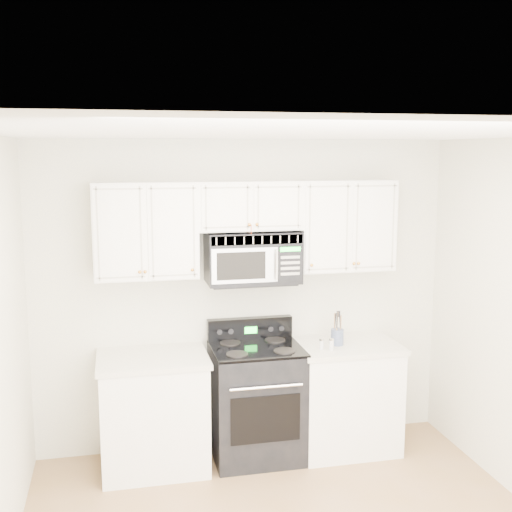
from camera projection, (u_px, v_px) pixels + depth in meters
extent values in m
cube|color=white|center=(307.00, 133.00, 3.53)|extent=(3.50, 3.50, 0.01)
cube|color=#EEE8C1|center=(244.00, 295.00, 5.42)|extent=(3.50, 0.01, 2.60)
cube|color=white|center=(154.00, 414.00, 5.08)|extent=(0.82, 0.63, 0.88)
cube|color=silver|center=(153.00, 359.00, 5.01)|extent=(0.86, 0.65, 0.04)
cube|color=black|center=(155.00, 458.00, 5.18)|extent=(0.82, 0.55, 0.10)
cube|color=white|center=(345.00, 398.00, 5.43)|extent=(0.82, 0.63, 0.88)
cube|color=silver|center=(346.00, 345.00, 5.35)|extent=(0.86, 0.65, 0.04)
cube|color=black|center=(342.00, 439.00, 5.53)|extent=(0.82, 0.55, 0.10)
cube|color=black|center=(257.00, 403.00, 5.27)|extent=(0.72, 0.62, 0.92)
cube|color=black|center=(266.00, 419.00, 4.96)|extent=(0.55, 0.01, 0.38)
cylinder|color=silver|center=(266.00, 387.00, 4.90)|extent=(0.57, 0.02, 0.02)
cube|color=black|center=(257.00, 348.00, 5.19)|extent=(0.72, 0.62, 0.02)
cube|color=black|center=(250.00, 329.00, 5.44)|extent=(0.72, 0.08, 0.19)
cube|color=#1EEE32|center=(251.00, 330.00, 5.39)|extent=(0.10, 0.00, 0.06)
cube|color=white|center=(145.00, 230.00, 4.99)|extent=(0.80, 0.33, 0.75)
cube|color=white|center=(344.00, 225.00, 5.34)|extent=(0.80, 0.33, 0.75)
cube|color=white|center=(248.00, 205.00, 5.14)|extent=(0.84, 0.33, 0.39)
sphere|color=#C7822B|center=(145.00, 272.00, 4.85)|extent=(0.03, 0.03, 0.03)
sphere|color=#C7822B|center=(192.00, 270.00, 4.93)|extent=(0.03, 0.03, 0.03)
sphere|color=#C7822B|center=(312.00, 265.00, 5.14)|extent=(0.03, 0.03, 0.03)
sphere|color=#C7822B|center=(354.00, 264.00, 5.21)|extent=(0.03, 0.03, 0.03)
sphere|color=#C7822B|center=(250.00, 225.00, 4.97)|extent=(0.03, 0.03, 0.03)
sphere|color=#C7822B|center=(257.00, 224.00, 4.99)|extent=(0.03, 0.03, 0.03)
cylinder|color=#B52A0F|center=(251.00, 232.00, 4.98)|extent=(0.00, 0.00, 0.11)
sphere|color=#C7822B|center=(251.00, 239.00, 4.99)|extent=(0.04, 0.04, 0.04)
cube|color=black|center=(253.00, 257.00, 5.19)|extent=(0.75, 0.38, 0.41)
cube|color=#B4AEA3|center=(257.00, 240.00, 4.99)|extent=(0.73, 0.01, 0.07)
cube|color=#ACACAC|center=(245.00, 266.00, 4.99)|extent=(0.53, 0.01, 0.28)
cube|color=black|center=(241.00, 266.00, 4.98)|extent=(0.39, 0.01, 0.22)
cube|color=black|center=(290.00, 264.00, 5.07)|extent=(0.21, 0.01, 0.28)
cube|color=#1EEE32|center=(290.00, 249.00, 5.04)|extent=(0.17, 0.00, 0.03)
cylinder|color=silver|center=(277.00, 265.00, 5.01)|extent=(0.02, 0.02, 0.24)
cylinder|color=slate|center=(337.00, 337.00, 5.30)|extent=(0.11, 0.11, 0.13)
cylinder|color=#A2754A|center=(341.00, 329.00, 5.29)|extent=(0.01, 0.01, 0.23)
cylinder|color=black|center=(335.00, 327.00, 5.30)|extent=(0.01, 0.01, 0.25)
cylinder|color=#A2754A|center=(337.00, 328.00, 5.25)|extent=(0.01, 0.01, 0.27)
cylinder|color=black|center=(341.00, 329.00, 5.29)|extent=(0.01, 0.01, 0.23)
cylinder|color=#A2754A|center=(335.00, 327.00, 5.30)|extent=(0.01, 0.01, 0.25)
cylinder|color=black|center=(337.00, 328.00, 5.25)|extent=(0.01, 0.01, 0.27)
cylinder|color=silver|center=(322.00, 345.00, 5.18)|extent=(0.04, 0.04, 0.07)
cylinder|color=silver|center=(322.00, 340.00, 5.17)|extent=(0.04, 0.04, 0.01)
cylinder|color=silver|center=(331.00, 345.00, 5.15)|extent=(0.04, 0.04, 0.08)
cylinder|color=silver|center=(332.00, 339.00, 5.15)|extent=(0.04, 0.04, 0.02)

